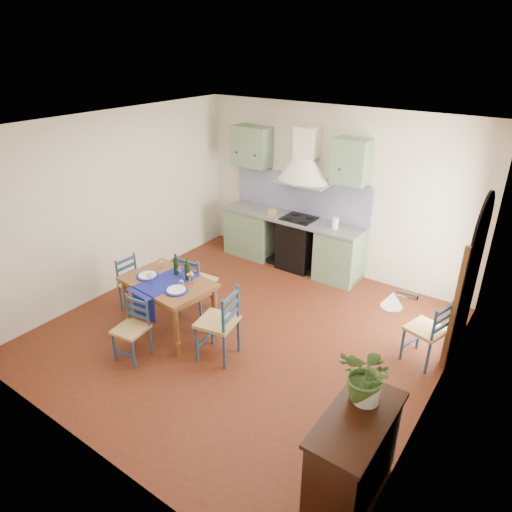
# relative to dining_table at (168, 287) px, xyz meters

# --- Properties ---
(floor) EXTENTS (5.00, 5.00, 0.00)m
(floor) POSITION_rel_dining_table_xyz_m (0.89, 0.53, -0.69)
(floor) COLOR #471C0F
(floor) RESTS_ON ground
(back_wall) EXTENTS (5.00, 0.96, 2.80)m
(back_wall) POSITION_rel_dining_table_xyz_m (0.42, 2.83, 0.36)
(back_wall) COLOR beige
(back_wall) RESTS_ON ground
(right_wall) EXTENTS (0.26, 5.00, 2.80)m
(right_wall) POSITION_rel_dining_table_xyz_m (3.39, 0.81, 0.65)
(right_wall) COLOR beige
(right_wall) RESTS_ON ground
(left_wall) EXTENTS (0.04, 5.00, 2.80)m
(left_wall) POSITION_rel_dining_table_xyz_m (-1.61, 0.53, 0.71)
(left_wall) COLOR beige
(left_wall) RESTS_ON ground
(ceiling) EXTENTS (5.00, 5.00, 0.01)m
(ceiling) POSITION_rel_dining_table_xyz_m (0.89, 0.53, 2.12)
(ceiling) COLOR white
(ceiling) RESTS_ON back_wall
(dining_table) EXTENTS (1.29, 0.99, 1.09)m
(dining_table) POSITION_rel_dining_table_xyz_m (0.00, 0.00, 0.00)
(dining_table) COLOR brown
(dining_table) RESTS_ON ground
(chair_near) EXTENTS (0.42, 0.42, 0.81)m
(chair_near) POSITION_rel_dining_table_xyz_m (0.05, -0.70, -0.27)
(chair_near) COLOR navy
(chair_near) RESTS_ON ground
(chair_far) EXTENTS (0.48, 0.48, 0.96)m
(chair_far) POSITION_rel_dining_table_xyz_m (-0.01, 0.56, -0.19)
(chair_far) COLOR navy
(chair_far) RESTS_ON ground
(chair_left) EXTENTS (0.40, 0.40, 0.83)m
(chair_left) POSITION_rel_dining_table_xyz_m (-0.83, 0.09, -0.26)
(chair_left) COLOR navy
(chair_left) RESTS_ON ground
(chair_right) EXTENTS (0.54, 0.54, 0.98)m
(chair_right) POSITION_rel_dining_table_xyz_m (0.95, -0.07, -0.18)
(chair_right) COLOR navy
(chair_right) RESTS_ON ground
(chair_spare) EXTENTS (0.52, 0.52, 0.90)m
(chair_spare) POSITION_rel_dining_table_xyz_m (3.12, 1.34, -0.22)
(chair_spare) COLOR navy
(chair_spare) RESTS_ON ground
(sideboard) EXTENTS (0.50, 1.05, 0.94)m
(sideboard) POSITION_rel_dining_table_xyz_m (3.15, -0.95, -0.18)
(sideboard) COLOR black
(sideboard) RESTS_ON ground
(potted_plant) EXTENTS (0.56, 0.51, 0.52)m
(potted_plant) POSITION_rel_dining_table_xyz_m (3.12, -0.73, 0.51)
(potted_plant) COLOR #42682B
(potted_plant) RESTS_ON sideboard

